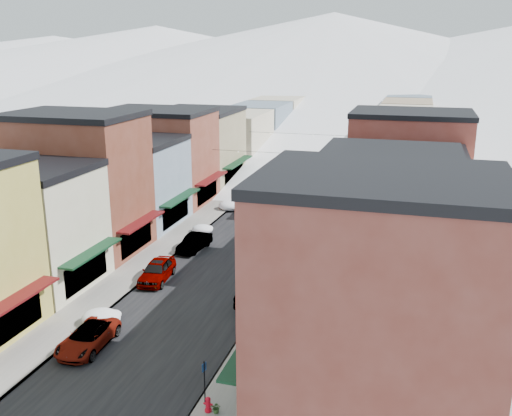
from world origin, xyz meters
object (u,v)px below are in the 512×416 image
Objects in this scene: car_silver_sedan at (157,271)px; streetlamp_near at (298,224)px; car_dark_hatch at (194,243)px; fire_hydrant at (208,405)px; trash_can at (306,237)px; car_green_sedan at (253,290)px; car_white_suv at (88,338)px.

car_silver_sedan is 13.51m from streetlamp_near.
car_dark_hatch is 1.15× the size of streetlamp_near.
car_dark_hatch is at bearing 113.64° from fire_hydrant.
trash_can is at bearing 79.22° from streetlamp_near.
trash_can reaches higher than fire_hydrant.
car_green_sedan is 11.32m from streetlamp_near.
car_silver_sedan is at bearing -12.65° from car_green_sedan.
car_dark_hatch is 5.40× the size of fire_hydrant.
car_green_sedan reaches higher than fire_hydrant.
car_silver_sedan is 4.69× the size of trash_can.
trash_can is at bearing 44.32° from car_silver_sedan.
car_silver_sedan reaches higher than trash_can.
car_silver_sedan is (-0.49, 10.77, 0.14)m from car_white_suv.
fire_hydrant is at bearing 93.87° from car_green_sedan.
car_silver_sedan reaches higher than car_white_suv.
car_dark_hatch is at bearing -154.79° from trash_can.
car_white_suv is 1.02× the size of car_silver_sedan.
car_green_sedan is 1.25× the size of streetlamp_near.
streetlamp_near is (-0.66, 24.57, 2.07)m from fire_hydrant.
fire_hydrant is at bearing -60.29° from car_dark_hatch.
car_dark_hatch is (0.21, 7.31, -0.10)m from car_silver_sedan.
streetlamp_near reaches higher than fire_hydrant.
trash_can is 0.27× the size of streetlamp_near.
car_dark_hatch is 4.25× the size of trash_can.
streetlamp_near reaches higher than car_silver_sedan.
streetlamp_near reaches higher than trash_can.
streetlamp_near is (9.27, 9.68, 1.76)m from car_silver_sedan.
car_white_suv is 18.08m from car_dark_hatch.
car_white_suv reaches higher than trash_can.
car_silver_sedan reaches higher than fire_hydrant.
car_silver_sedan is at bearing -85.58° from car_dark_hatch.
fire_hydrant is 0.79× the size of trash_can.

